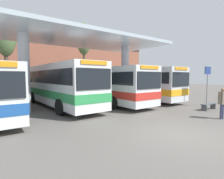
{
  "coord_description": "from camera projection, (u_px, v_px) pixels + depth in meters",
  "views": [
    {
      "loc": [
        -6.5,
        -4.18,
        2.41
      ],
      "look_at": [
        0.0,
        4.75,
        1.6
      ],
      "focal_mm": 28.0,
      "sensor_mm": 36.0,
      "label": 1
    }
  ],
  "objects": [
    {
      "name": "station_canopy",
      "position": [
        83.0,
        46.0,
        13.97
      ],
      "size": [
        13.75,
        6.83,
        5.51
      ],
      "color": "silver",
      "rests_on": "ground_plane"
    },
    {
      "name": "poplar_tree_behind_left",
      "position": [
        84.0,
        40.0,
        23.65
      ],
      "size": [
        1.96,
        1.96,
        9.69
      ],
      "color": "#473A2B",
      "rests_on": "ground_plane"
    },
    {
      "name": "waiting_bench_near_pillar",
      "position": [
        209.0,
        105.0,
        12.73
      ],
      "size": [
        1.68,
        0.44,
        0.46
      ],
      "color": "#4C5156",
      "rests_on": "ground_plane"
    },
    {
      "name": "transit_bus_far_right_bay",
      "position": [
        134.0,
        83.0,
        18.64
      ],
      "size": [
        2.86,
        11.19,
        3.21
      ],
      "rotation": [
        0.0,
        0.0,
        3.15
      ],
      "color": "silver",
      "rests_on": "ground_plane"
    },
    {
      "name": "transit_bus_right_bay",
      "position": [
        100.0,
        83.0,
        16.67
      ],
      "size": [
        2.81,
        12.42,
        3.18
      ],
      "rotation": [
        0.0,
        0.0,
        3.15
      ],
      "color": "silver",
      "rests_on": "ground_plane"
    },
    {
      "name": "ground_plane",
      "position": [
        178.0,
        134.0,
        7.36
      ],
      "size": [
        100.0,
        100.0,
        0.0
      ],
      "primitive_type": "plane",
      "color": "#605B56"
    },
    {
      "name": "townhouse_backdrop",
      "position": [
        39.0,
        53.0,
        25.37
      ],
      "size": [
        40.0,
        0.58,
        9.99
      ],
      "color": "brown",
      "rests_on": "ground_plane"
    },
    {
      "name": "poplar_tree_behind_right",
      "position": [
        5.0,
        35.0,
        18.61
      ],
      "size": [
        2.19,
        2.19,
        9.4
      ],
      "color": "#473A2B",
      "rests_on": "ground_plane"
    },
    {
      "name": "transit_bus_center_bay",
      "position": [
        58.0,
        83.0,
        14.19
      ],
      "size": [
        2.95,
        11.29,
        3.34
      ],
      "rotation": [
        0.0,
        0.0,
        3.17
      ],
      "color": "white",
      "rests_on": "ground_plane"
    },
    {
      "name": "pedestrian_waiting",
      "position": [
        222.0,
        100.0,
        9.88
      ],
      "size": [
        0.66,
        0.29,
        1.77
      ],
      "rotation": [
        0.0,
        0.0,
        -0.08
      ],
      "color": "#333856",
      "rests_on": "ground_plane"
    },
    {
      "name": "info_sign_platform",
      "position": [
        208.0,
        78.0,
        13.96
      ],
      "size": [
        0.9,
        0.09,
        3.21
      ],
      "color": "gray",
      "rests_on": "ground_plane"
    }
  ]
}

